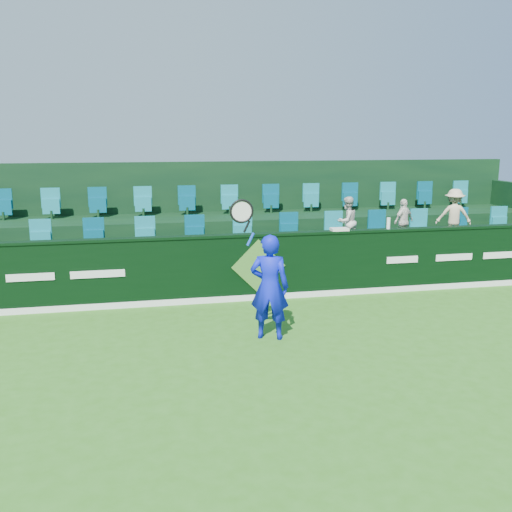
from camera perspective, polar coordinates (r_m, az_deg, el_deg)
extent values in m
plane|color=#306C19|center=(8.00, 6.26, -12.10)|extent=(60.00, 60.00, 0.00)
cube|color=black|center=(11.47, 0.13, -1.18)|extent=(16.00, 0.20, 1.30)
cube|color=black|center=(11.34, 0.13, 2.15)|extent=(16.00, 0.24, 0.05)
cube|color=white|center=(11.52, 0.24, -4.16)|extent=(16.00, 0.02, 0.12)
cube|color=#467D2D|center=(11.35, 0.25, -1.06)|extent=(1.10, 0.02, 1.10)
cube|color=white|center=(11.29, -21.63, -1.99)|extent=(0.85, 0.01, 0.14)
cube|color=white|center=(11.14, -15.54, -1.75)|extent=(1.00, 0.01, 0.14)
cube|color=white|center=(12.37, 14.43, -0.36)|extent=(0.70, 0.01, 0.14)
cube|color=white|center=(12.94, 19.20, -0.12)|extent=(0.85, 0.01, 0.14)
cube|color=white|center=(13.60, 23.54, 0.10)|extent=(1.00, 0.01, 0.14)
cube|color=black|center=(12.58, -0.91, -1.18)|extent=(16.00, 2.00, 0.80)
cube|color=black|center=(14.36, -2.37, 1.47)|extent=(16.00, 1.80, 1.30)
cube|color=black|center=(15.24, -3.02, 4.54)|extent=(16.00, 0.20, 2.60)
cube|color=teal|center=(12.83, -1.27, 2.26)|extent=(13.50, 0.50, 0.60)
cube|color=teal|center=(14.52, -2.60, 5.37)|extent=(13.50, 0.50, 0.60)
imported|color=#0C18D3|center=(9.20, 1.35, -3.12)|extent=(0.73, 0.61, 1.72)
cylinder|color=#143FBF|center=(8.86, -0.54, 1.69)|extent=(0.14, 0.04, 0.22)
cylinder|color=black|center=(8.82, -0.93, 2.96)|extent=(0.12, 0.03, 0.19)
torus|color=black|center=(8.77, -1.45, 4.49)|extent=(0.50, 0.04, 0.50)
cylinder|color=silver|center=(8.77, -1.45, 4.49)|extent=(0.42, 0.01, 0.42)
imported|color=beige|center=(13.05, 9.09, 3.43)|extent=(0.67, 0.61, 1.12)
imported|color=white|center=(13.61, 14.53, 3.37)|extent=(0.66, 0.48, 1.04)
imported|color=#CBB98F|center=(14.21, 19.17, 3.86)|extent=(0.92, 0.72, 1.24)
cube|color=silver|center=(11.81, 8.33, 2.66)|extent=(0.35, 0.23, 0.05)
cylinder|color=white|center=(12.21, 13.10, 3.22)|extent=(0.08, 0.08, 0.24)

